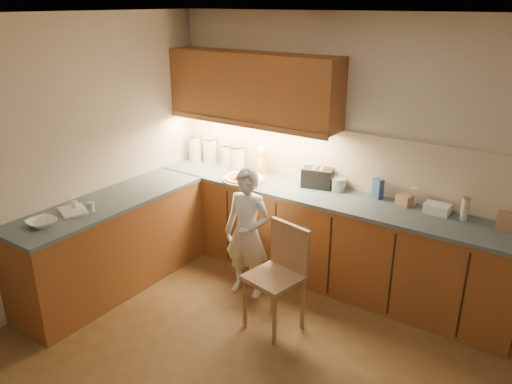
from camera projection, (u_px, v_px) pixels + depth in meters
room at (253, 174)px, 3.10m from camera, size 4.54×4.50×2.62m
l_counter at (249, 238)px, 4.98m from camera, size 3.77×2.62×0.92m
backsplash at (335, 158)px, 4.99m from camera, size 3.75×0.02×0.58m
upper_cabinets at (252, 88)px, 5.11m from camera, size 1.95×0.36×0.73m
pizza_on_board at (244, 178)px, 5.23m from camera, size 0.45×0.45×0.18m
child at (247, 233)px, 4.69m from camera, size 0.50×0.36×1.27m
wooden_chair at (280, 270)px, 4.25m from camera, size 0.49×0.49×0.93m
mixing_bowl at (42, 223)px, 4.16m from camera, size 0.25×0.25×0.06m
canister_a at (195, 148)px, 5.83m from camera, size 0.15×0.15×0.31m
canister_b at (210, 149)px, 5.79m from camera, size 0.17×0.17×0.29m
canister_c at (228, 155)px, 5.62m from camera, size 0.14×0.14×0.27m
canister_d at (238, 157)px, 5.56m from camera, size 0.16×0.16×0.26m
oil_jug at (262, 161)px, 5.41m from camera, size 0.12×0.10×0.30m
toaster at (317, 178)px, 5.01m from camera, size 0.34×0.24×0.20m
steel_pot at (338, 184)px, 4.93m from camera, size 0.17×0.17×0.13m
blue_box at (378, 189)px, 4.73m from camera, size 0.11×0.10×0.19m
card_box_a at (405, 200)px, 4.58m from camera, size 0.17×0.14×0.10m
white_bottle at (413, 196)px, 4.58m from camera, size 0.07×0.07×0.17m
flat_pack at (437, 209)px, 4.41m from camera, size 0.22×0.16×0.09m
tall_jar at (465, 209)px, 4.24m from camera, size 0.07×0.07×0.21m
card_box_b at (508, 222)px, 4.09m from camera, size 0.18×0.14×0.14m
dough_cloth at (73, 211)px, 4.45m from camera, size 0.33×0.30×0.02m
spice_jar_a at (74, 205)px, 4.50m from camera, size 0.06×0.06×0.08m
spice_jar_b at (91, 207)px, 4.45m from camera, size 0.07×0.07×0.09m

